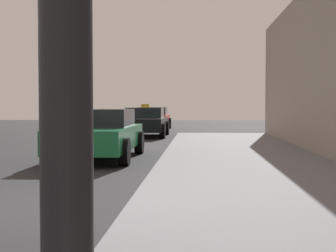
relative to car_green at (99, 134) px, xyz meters
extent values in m
cube|color=slate|center=(3.64, -6.41, -0.57)|extent=(4.00, 32.00, 0.15)
cube|color=#196638|center=(0.00, -0.05, -0.10)|extent=(1.73, 4.48, 0.55)
cube|color=black|center=(0.00, 0.17, 0.40)|extent=(1.52, 2.01, 0.45)
cylinder|color=black|center=(0.86, -1.48, -0.33)|extent=(0.22, 0.64, 0.64)
cylinder|color=black|center=(-0.86, -1.48, -0.33)|extent=(0.22, 0.64, 0.64)
cylinder|color=black|center=(0.86, 1.38, -0.33)|extent=(0.22, 0.64, 0.64)
cylinder|color=black|center=(-0.86, 1.38, -0.33)|extent=(0.22, 0.64, 0.64)
cube|color=black|center=(0.18, 9.23, -0.10)|extent=(1.75, 4.29, 0.55)
cube|color=black|center=(0.18, 9.44, 0.40)|extent=(1.54, 1.93, 0.45)
cube|color=yellow|center=(0.18, 9.44, 0.70)|extent=(0.36, 0.14, 0.16)
cylinder|color=black|center=(1.06, 7.86, -0.33)|extent=(0.22, 0.64, 0.64)
cylinder|color=black|center=(-0.69, 7.86, -0.33)|extent=(0.22, 0.64, 0.64)
cylinder|color=black|center=(1.06, 10.60, -0.33)|extent=(0.22, 0.64, 0.64)
cylinder|color=black|center=(-0.69, 10.60, -0.33)|extent=(0.22, 0.64, 0.64)
cube|color=red|center=(-0.03, 15.55, -0.10)|extent=(1.71, 4.08, 0.55)
cube|color=black|center=(-0.03, 15.75, 0.40)|extent=(1.51, 1.84, 0.45)
cylinder|color=black|center=(0.83, 14.24, -0.33)|extent=(0.22, 0.64, 0.64)
cylinder|color=black|center=(-0.88, 14.24, -0.33)|extent=(0.22, 0.64, 0.64)
cylinder|color=black|center=(0.83, 16.85, -0.33)|extent=(0.22, 0.64, 0.64)
cylinder|color=black|center=(-0.88, 16.85, -0.33)|extent=(0.22, 0.64, 0.64)
camera|label=1|loc=(2.51, -12.57, 0.71)|focal=53.20mm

